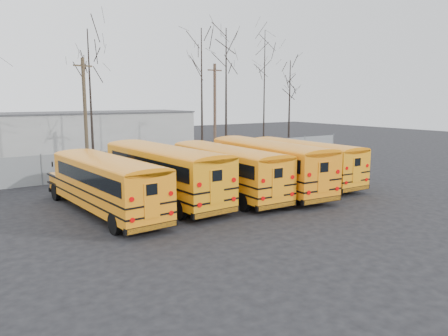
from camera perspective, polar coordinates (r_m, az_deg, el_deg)
ground at (r=23.69m, az=3.22°, el=-4.84°), size 120.00×120.00×0.00m
fence at (r=33.64m, az=-9.29°, el=0.98°), size 40.00×0.04×2.00m
distant_building at (r=52.84m, az=-16.59°, el=4.75°), size 22.00×8.00×4.00m
bus_a at (r=22.22m, az=-15.16°, el=-1.55°), size 3.06×10.61×2.93m
bus_b at (r=24.20m, az=-8.01°, el=-0.11°), size 3.18×11.50×3.18m
bus_c at (r=25.37m, az=0.25°, el=0.17°), size 2.82×10.81×3.00m
bus_d at (r=26.89m, az=5.67°, el=0.84°), size 3.48×11.47×3.17m
bus_e at (r=29.72m, az=10.15°, el=1.25°), size 2.53×10.44×2.91m
utility_pole_left at (r=34.35m, az=-17.66°, el=6.57°), size 1.51×0.52×8.61m
utility_pole_right at (r=40.88m, az=-1.21°, el=7.48°), size 1.57×0.27×8.80m
tree_3 at (r=37.67m, az=-17.03°, el=8.56°), size 0.26×0.26×11.16m
tree_4 at (r=37.47m, az=-2.92°, el=9.15°), size 0.26×0.26×11.43m
tree_5 at (r=41.18m, az=0.27°, el=9.55°), size 0.26×0.26×12.00m
tree_6 at (r=43.54m, az=5.27°, el=9.60°), size 0.26×0.26×12.15m
tree_7 at (r=46.54m, az=8.53°, el=7.89°), size 0.26×0.26×9.52m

